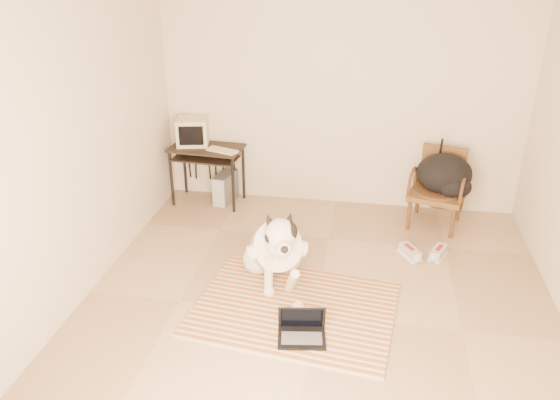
% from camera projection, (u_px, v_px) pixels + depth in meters
% --- Properties ---
extents(floor, '(4.50, 4.50, 0.00)m').
position_uv_depth(floor, '(315.00, 316.00, 4.50)').
color(floor, tan).
rests_on(floor, ground).
extents(wall_back, '(4.50, 0.00, 4.50)m').
position_uv_depth(wall_back, '(341.00, 89.00, 5.93)').
color(wall_back, beige).
rests_on(wall_back, floor).
extents(wall_front, '(4.50, 0.00, 4.50)m').
position_uv_depth(wall_front, '(256.00, 392.00, 1.92)').
color(wall_front, beige).
rests_on(wall_front, floor).
extents(wall_left, '(0.00, 4.50, 4.50)m').
position_uv_depth(wall_left, '(64.00, 147.00, 4.23)').
color(wall_left, beige).
rests_on(wall_left, floor).
extents(rug, '(1.78, 1.45, 0.02)m').
position_uv_depth(rug, '(295.00, 308.00, 4.58)').
color(rug, '#BB4E15').
rests_on(rug, floor).
extents(dog, '(0.65, 1.04, 0.83)m').
position_uv_depth(dog, '(275.00, 249.00, 4.82)').
color(dog, silver).
rests_on(dog, rug).
extents(laptop, '(0.40, 0.31, 0.26)m').
position_uv_depth(laptop, '(302.00, 330.00, 4.21)').
color(laptop, black).
rests_on(laptop, rug).
extents(computer_desk, '(0.85, 0.52, 0.68)m').
position_uv_depth(computer_desk, '(206.00, 155.00, 6.24)').
color(computer_desk, black).
rests_on(computer_desk, floor).
extents(crt_monitor, '(0.41, 0.39, 0.31)m').
position_uv_depth(crt_monitor, '(193.00, 131.00, 6.24)').
color(crt_monitor, beige).
rests_on(crt_monitor, computer_desk).
extents(desk_keyboard, '(0.38, 0.25, 0.02)m').
position_uv_depth(desk_keyboard, '(222.00, 150.00, 6.08)').
color(desk_keyboard, beige).
rests_on(desk_keyboard, computer_desk).
extents(pc_tower, '(0.23, 0.40, 0.35)m').
position_uv_depth(pc_tower, '(225.00, 188.00, 6.42)').
color(pc_tower, '#515154').
rests_on(pc_tower, floor).
extents(rattan_chair, '(0.66, 0.65, 0.82)m').
position_uv_depth(rattan_chair, '(438.00, 188.00, 5.83)').
color(rattan_chair, brown).
rests_on(rattan_chair, floor).
extents(backpack, '(0.58, 0.51, 0.43)m').
position_uv_depth(backpack, '(446.00, 176.00, 5.72)').
color(backpack, black).
rests_on(backpack, rattan_chair).
extents(sneaker_left, '(0.23, 0.29, 0.10)m').
position_uv_depth(sneaker_left, '(410.00, 252.00, 5.34)').
color(sneaker_left, white).
rests_on(sneaker_left, floor).
extents(sneaker_right, '(0.21, 0.29, 0.09)m').
position_uv_depth(sneaker_right, '(438.00, 253.00, 5.33)').
color(sneaker_right, white).
rests_on(sneaker_right, floor).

